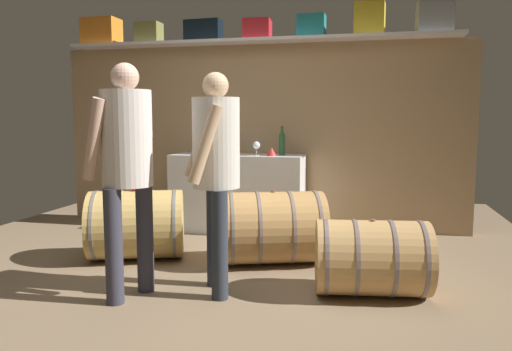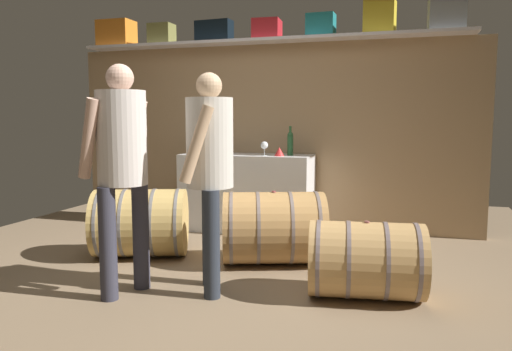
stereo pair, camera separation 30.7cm
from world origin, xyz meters
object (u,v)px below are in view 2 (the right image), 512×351
Objects in this scene: red_funnel at (279,152)px; toolcase_orange at (117,34)px; tasting_cup at (139,186)px; wine_bottle_green at (290,143)px; toolcase_black at (214,32)px; toolcase_yellow at (380,17)px; visitor_tasting at (122,155)px; toolcase_teal at (321,26)px; toolcase_grey at (447,14)px; toolcase_olive at (162,34)px; wine_barrel_near at (141,223)px; toolcase_red at (267,30)px; winemaker_pouring at (209,159)px; wine_glass at (264,146)px; work_cabinet at (247,193)px; wine_barrel_far at (274,228)px; wine_barrel_flank at (366,260)px.

toolcase_orange is at bearing 172.47° from red_funnel.
wine_bottle_green is at bearing 49.27° from tasting_cup.
red_funnel is (0.86, -0.28, -1.35)m from toolcase_black.
toolcase_orange is at bearing -176.07° from toolcase_black.
visitor_tasting is (-1.62, -2.38, -1.30)m from toolcase_yellow.
tasting_cup is at bearing 43.09° from visitor_tasting.
wine_bottle_green is (-0.29, -0.17, -1.26)m from toolcase_teal.
toolcase_grey is 3.17× the size of red_funnel.
toolcase_olive is at bearing 169.50° from red_funnel.
toolcase_teal is at bearing -3.72° from visitor_tasting.
wine_bottle_green reaches higher than wine_barrel_near.
toolcase_red is at bearing 42.05° from wine_barrel_near.
wine_glass is at bearing -21.03° from winemaker_pouring.
toolcase_black is at bearing 158.17° from wine_glass.
winemaker_pouring reaches higher than wine_bottle_green.
tasting_cup is (-0.62, -1.29, 0.22)m from work_cabinet.
toolcase_teal is 0.19× the size of winemaker_pouring.
wine_bottle_green is at bearing -176.98° from toolcase_grey.
wine_bottle_green is at bearing 76.97° from wine_barrel_far.
wine_bottle_green is 1.36m from wine_barrel_far.
toolcase_grey is at bearing 8.57° from wine_glass.
red_funnel is at bearing -2.77° from wine_glass.
toolcase_grey is at bearing 28.82° from tasting_cup.
visitor_tasting is at bearing -137.08° from toolcase_grey.
toolcase_teal is at bearing -3.47° from toolcase_red.
toolcase_yellow is 0.23× the size of work_cabinet.
red_funnel is (-0.38, -0.28, -1.35)m from toolcase_teal.
toolcase_black reaches higher than wine_barrel_far.
wine_glass is 0.18m from red_funnel.
toolcase_olive reaches higher than wine_barrel_flank.
wine_barrel_far is (-0.16, -1.34, -1.95)m from toolcase_teal.
wine_barrel_near is at bearing -115.27° from work_cabinet.
toolcase_black is at bearing 169.61° from wine_bottle_green.
wine_barrel_far is at bearing -78.16° from red_funnel.
toolcase_red reaches higher than wine_barrel_flank.
visitor_tasting reaches higher than wine_barrel_near.
toolcase_grey reaches higher than toolcase_red.
work_cabinet is at bearing -138.84° from toolcase_red.
winemaker_pouring is (-1.70, -2.15, -1.33)m from toolcase_grey.
toolcase_red reaches higher than wine_barrel_far.
toolcase_yellow is (1.86, 0.00, 0.05)m from toolcase_black.
tasting_cup is (-1.24, -0.14, 0.34)m from wine_barrel_far.
toolcase_yellow is at bearing 36.06° from tasting_cup.
winemaker_pouring is (0.17, -2.15, -1.27)m from toolcase_red.
toolcase_black is 1.41× the size of toolcase_teal.
work_cabinet is 0.89× the size of visitor_tasting.
toolcase_olive is 2.55× the size of red_funnel.
wine_bottle_green is at bearing 1.14° from visitor_tasting.
toolcase_grey is at bearing -0.18° from toolcase_orange.
wine_bottle_green is 0.32× the size of wine_barrel_near.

